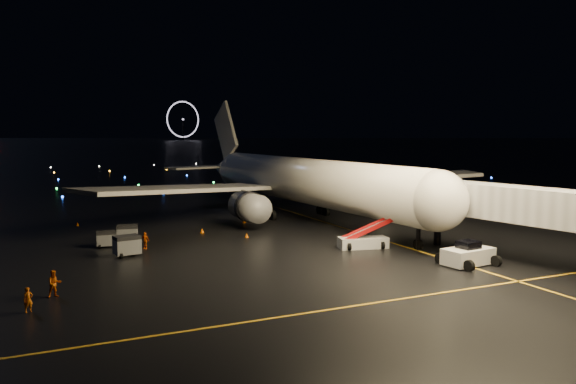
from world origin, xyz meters
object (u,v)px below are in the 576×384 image
pushback_tug (468,253)px  baggage_cart_1 (127,246)px  crew_c (145,240)px  crew_b (54,284)px  baggage_cart_2 (106,239)px  crew_a (28,300)px  baggage_cart_0 (127,234)px  airliner (292,155)px  belt_loader (363,231)px

pushback_tug → baggage_cart_1: pushback_tug is taller
pushback_tug → crew_c: pushback_tug is taller
crew_b → baggage_cart_2: (5.24, 15.94, -0.16)m
crew_a → baggage_cart_0: 22.40m
airliner → crew_c: size_ratio=35.30×
baggage_cart_2 → airliner: bearing=27.5°
airliner → belt_loader: (-2.67, -21.93, -6.45)m
belt_loader → baggage_cart_1: 22.07m
crew_b → crew_c: size_ratio=1.15×
pushback_tug → crew_b: bearing=165.2°
crew_b → baggage_cart_0: bearing=53.6°
crew_b → baggage_cart_0: size_ratio=0.92×
baggage_cart_0 → baggage_cart_2: bearing=-132.3°
airliner → baggage_cart_2: (-25.16, -11.13, -7.34)m
crew_a → baggage_cart_2: (6.85, 18.74, -0.03)m
pushback_tug → crew_a: pushback_tug is taller
crew_c → baggage_cart_1: baggage_cart_1 is taller
crew_c → baggage_cart_2: (-3.27, 2.46, -0.04)m
airliner → baggage_cart_1: size_ratio=25.98×
pushback_tug → crew_a: size_ratio=2.71×
baggage_cart_0 → belt_loader: bearing=-20.9°
pushback_tug → crew_b: (-31.99, 4.55, -0.10)m
crew_a → crew_b: 3.24m
belt_loader → baggage_cart_2: size_ratio=3.80×
baggage_cart_2 → baggage_cart_1: bearing=-72.6°
pushback_tug → crew_c: 29.60m
crew_b → crew_c: 15.94m
crew_a → baggage_cart_1: bearing=39.5°
airliner → crew_b: 41.34m
crew_c → baggage_cart_0: 4.29m
crew_a → baggage_cart_2: 19.96m
pushback_tug → crew_b: size_ratio=2.32×
crew_c → baggage_cart_1: size_ratio=0.74×
crew_b → baggage_cart_1: size_ratio=0.85×
belt_loader → baggage_cart_1: bearing=178.0°
crew_b → baggage_cart_2: bearing=58.5°
crew_a → baggage_cart_1: baggage_cart_1 is taller
baggage_cart_0 → baggage_cart_1: 6.77m
airliner → pushback_tug: 32.44m
airliner → crew_a: (-32.02, -29.88, -7.31)m
belt_loader → baggage_cart_2: bearing=167.6°
airliner → baggage_cart_1: bearing=-150.0°
belt_loader → crew_a: 30.42m
crew_b → baggage_cart_1: (6.46, 10.96, 0.00)m
airliner → crew_b: size_ratio=30.70×
airliner → crew_c: bearing=-152.1°
crew_a → baggage_cart_0: size_ratio=0.79×
belt_loader → baggage_cart_2: (-22.49, 10.80, -0.90)m
baggage_cart_0 → crew_c: bearing=-65.7°
crew_a → crew_c: bearing=38.0°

